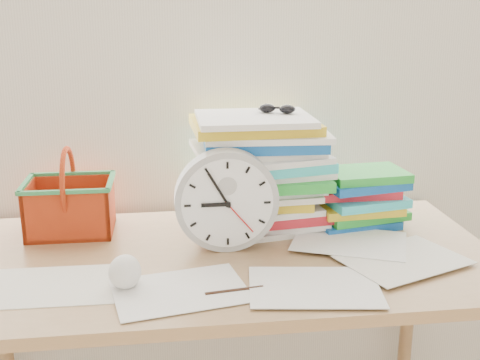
{
  "coord_description": "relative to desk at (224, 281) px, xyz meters",
  "views": [
    {
      "loc": [
        -0.14,
        0.19,
        1.37
      ],
      "look_at": [
        0.04,
        1.6,
        0.95
      ],
      "focal_mm": 45.0,
      "sensor_mm": 36.0,
      "label": 1
    }
  ],
  "objects": [
    {
      "name": "crumpled_ball",
      "position": [
        -0.24,
        -0.16,
        0.11
      ],
      "size": [
        0.08,
        0.08,
        0.08
      ],
      "primitive_type": "sphere",
      "color": "white",
      "rests_on": "desk"
    },
    {
      "name": "desk",
      "position": [
        0.0,
        0.0,
        0.0
      ],
      "size": [
        1.4,
        0.7,
        0.75
      ],
      "color": "#9B7348",
      "rests_on": "ground"
    },
    {
      "name": "clock",
      "position": [
        0.01,
        0.04,
        0.21
      ],
      "size": [
        0.27,
        0.05,
        0.27
      ],
      "primitive_type": "cylinder",
      "rotation": [
        1.57,
        0.0,
        0.0
      ],
      "color": "#A9A9A9",
      "rests_on": "desk"
    },
    {
      "name": "paper_stack",
      "position": [
        0.12,
        0.19,
        0.24
      ],
      "size": [
        0.39,
        0.33,
        0.32
      ],
      "primitive_type": null,
      "rotation": [
        0.0,
        0.0,
        0.08
      ],
      "color": "white",
      "rests_on": "desk"
    },
    {
      "name": "basket",
      "position": [
        -0.41,
        0.21,
        0.19
      ],
      "size": [
        0.24,
        0.19,
        0.24
      ],
      "primitive_type": null,
      "rotation": [
        0.0,
        0.0,
        -0.01
      ],
      "color": "red",
      "rests_on": "desk"
    },
    {
      "name": "scattered_papers",
      "position": [
        0.0,
        0.0,
        0.08
      ],
      "size": [
        1.26,
        0.42,
        0.02
      ],
      "primitive_type": null,
      "color": "white",
      "rests_on": "desk"
    },
    {
      "name": "pen",
      "position": [
        0.0,
        -0.21,
        0.08
      ],
      "size": [
        0.13,
        0.03,
        0.01
      ],
      "primitive_type": "cylinder",
      "rotation": [
        0.0,
        1.57,
        0.14
      ],
      "color": "black",
      "rests_on": "desk"
    },
    {
      "name": "curtain",
      "position": [
        0.0,
        0.38,
        0.62
      ],
      "size": [
        2.4,
        0.01,
        2.5
      ],
      "primitive_type": "cube",
      "color": "white",
      "rests_on": "room_shell"
    },
    {
      "name": "book_stack",
      "position": [
        0.41,
        0.17,
        0.16
      ],
      "size": [
        0.3,
        0.24,
        0.16
      ],
      "primitive_type": null,
      "rotation": [
        0.0,
        0.0,
        0.11
      ],
      "color": "white",
      "rests_on": "desk"
    },
    {
      "name": "sunglasses",
      "position": [
        0.17,
        0.21,
        0.41
      ],
      "size": [
        0.14,
        0.13,
        0.03
      ],
      "primitive_type": null,
      "rotation": [
        0.0,
        0.0,
        -0.38
      ],
      "color": "black",
      "rests_on": "paper_stack"
    }
  ]
}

